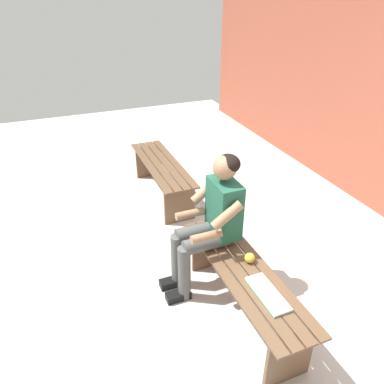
{
  "coord_description": "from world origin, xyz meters",
  "views": [
    {
      "loc": [
        -1.92,
        1.22,
        2.47
      ],
      "look_at": [
        0.75,
        0.15,
        0.83
      ],
      "focal_mm": 34.7,
      "sensor_mm": 36.0,
      "label": 1
    }
  ],
  "objects_px": {
    "person_seated": "(211,219)",
    "apple": "(250,258)",
    "bench_near": "(244,282)",
    "book_open": "(268,294)",
    "bench_far": "(162,172)"
  },
  "relations": [
    {
      "from": "person_seated",
      "to": "apple",
      "type": "distance_m",
      "value": 0.46
    },
    {
      "from": "bench_far",
      "to": "person_seated",
      "type": "bearing_deg",
      "value": 176.53
    },
    {
      "from": "bench_far",
      "to": "apple",
      "type": "relative_size",
      "value": 17.92
    },
    {
      "from": "person_seated",
      "to": "bench_near",
      "type": "bearing_deg",
      "value": -166.99
    },
    {
      "from": "bench_far",
      "to": "book_open",
      "type": "bearing_deg",
      "value": -179.44
    },
    {
      "from": "bench_far",
      "to": "person_seated",
      "type": "height_order",
      "value": "person_seated"
    },
    {
      "from": "bench_near",
      "to": "book_open",
      "type": "xyz_separation_m",
      "value": [
        -0.3,
        -0.02,
        0.13
      ]
    },
    {
      "from": "bench_near",
      "to": "book_open",
      "type": "bearing_deg",
      "value": -175.37
    },
    {
      "from": "bench_near",
      "to": "bench_far",
      "type": "xyz_separation_m",
      "value": [
        2.14,
        0.0,
        -0.0
      ]
    },
    {
      "from": "person_seated",
      "to": "book_open",
      "type": "height_order",
      "value": "person_seated"
    },
    {
      "from": "person_seated",
      "to": "apple",
      "type": "height_order",
      "value": "person_seated"
    },
    {
      "from": "bench_near",
      "to": "bench_far",
      "type": "bearing_deg",
      "value": 0.0
    },
    {
      "from": "bench_far",
      "to": "apple",
      "type": "bearing_deg",
      "value": -177.72
    },
    {
      "from": "bench_near",
      "to": "apple",
      "type": "relative_size",
      "value": 18.42
    },
    {
      "from": "apple",
      "to": "book_open",
      "type": "xyz_separation_m",
      "value": [
        -0.37,
        0.06,
        -0.03
      ]
    }
  ]
}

